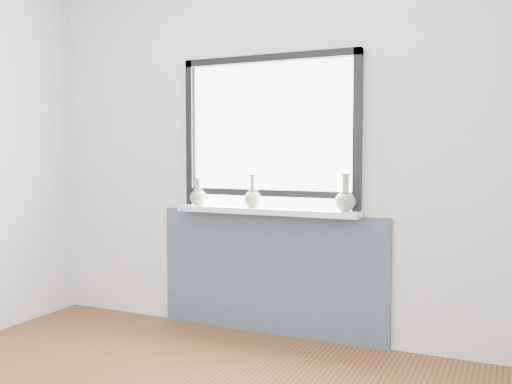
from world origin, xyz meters
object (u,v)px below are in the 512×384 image
at_px(vase_b, 253,197).
at_px(vase_c, 345,199).
at_px(windowsill, 266,211).
at_px(vase_a, 198,196).

relative_size(vase_b, vase_c, 0.92).
distance_m(windowsill, vase_a, 0.54).
xyz_separation_m(vase_a, vase_c, (1.09, 0.01, 0.01)).
height_order(windowsill, vase_a, vase_a).
relative_size(windowsill, vase_c, 5.33).
distance_m(windowsill, vase_c, 0.57).
bearing_deg(vase_b, vase_c, -0.25).
height_order(vase_a, vase_b, vase_b).
height_order(vase_b, vase_c, vase_c).
bearing_deg(vase_c, vase_b, 179.75).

